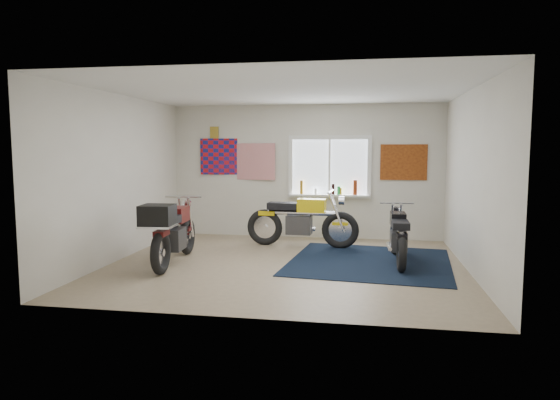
% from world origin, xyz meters
% --- Properties ---
extents(ground, '(5.50, 5.50, 0.00)m').
position_xyz_m(ground, '(0.00, 0.00, 0.00)').
color(ground, '#9E896B').
rests_on(ground, ground).
extents(room_shell, '(5.50, 5.50, 5.50)m').
position_xyz_m(room_shell, '(0.00, 0.00, 1.64)').
color(room_shell, white).
rests_on(room_shell, ground).
extents(navy_rug, '(2.75, 2.84, 0.01)m').
position_xyz_m(navy_rug, '(1.31, 0.43, 0.01)').
color(navy_rug, black).
rests_on(navy_rug, ground).
extents(window_assembly, '(1.66, 0.17, 1.26)m').
position_xyz_m(window_assembly, '(0.50, 2.47, 1.37)').
color(window_assembly, white).
rests_on(window_assembly, room_shell).
extents(oil_bottles, '(1.16, 0.09, 0.30)m').
position_xyz_m(oil_bottles, '(0.61, 2.40, 1.02)').
color(oil_bottles, '#926315').
rests_on(oil_bottles, window_assembly).
extents(flag_display, '(1.60, 0.10, 1.17)m').
position_xyz_m(flag_display, '(-1.90, 2.48, 2.15)').
color(flag_display, red).
rests_on(flag_display, room_shell).
extents(triumph_poster, '(0.90, 0.03, 0.70)m').
position_xyz_m(triumph_poster, '(1.95, 2.48, 1.55)').
color(triumph_poster, '#A54C14').
rests_on(triumph_poster, room_shell).
extents(yellow_triumph, '(2.12, 0.63, 1.06)m').
position_xyz_m(yellow_triumph, '(0.06, 1.50, 0.47)').
color(yellow_triumph, black).
rests_on(yellow_triumph, ground).
extents(black_chrome_bike, '(0.56, 1.82, 0.93)m').
position_xyz_m(black_chrome_bike, '(1.75, 0.46, 0.41)').
color(black_chrome_bike, black).
rests_on(black_chrome_bike, navy_rug).
extents(maroon_tourer, '(0.65, 2.05, 1.04)m').
position_xyz_m(maroon_tourer, '(-1.74, -0.35, 0.54)').
color(maroon_tourer, black).
rests_on(maroon_tourer, ground).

